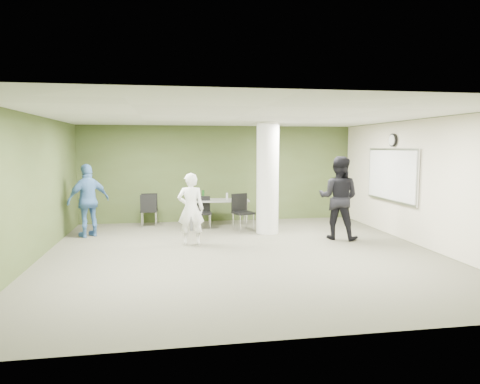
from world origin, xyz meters
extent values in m
plane|color=#504F3F|center=(0.00, 0.00, 0.00)|extent=(8.00, 8.00, 0.00)
plane|color=white|center=(0.00, 0.00, 2.80)|extent=(8.00, 8.00, 0.00)
cube|color=#414D24|center=(0.00, 4.00, 1.40)|extent=(8.00, 2.80, 0.02)
cube|color=#414D24|center=(-4.00, 0.00, 1.40)|extent=(0.02, 8.00, 2.80)
cube|color=beige|center=(4.00, 0.00, 1.40)|extent=(0.02, 8.00, 2.80)
cylinder|color=silver|center=(1.00, 2.00, 1.40)|extent=(0.56, 0.56, 2.80)
cube|color=silver|center=(3.93, 1.20, 1.50)|extent=(0.04, 2.30, 1.30)
cube|color=white|center=(3.91, 1.20, 1.50)|extent=(0.02, 2.20, 1.20)
cylinder|color=black|center=(3.93, 1.20, 2.35)|extent=(0.05, 0.32, 0.32)
cylinder|color=white|center=(3.90, 1.20, 2.35)|extent=(0.02, 0.26, 0.26)
cube|color=gray|center=(-0.06, 3.16, 0.71)|extent=(1.57, 0.73, 0.04)
cylinder|color=silver|center=(-0.77, 2.91, 0.35)|extent=(0.04, 0.04, 0.69)
cylinder|color=silver|center=(0.62, 2.86, 0.35)|extent=(0.04, 0.04, 0.69)
cylinder|color=silver|center=(-0.75, 3.45, 0.35)|extent=(0.04, 0.04, 0.69)
cylinder|color=silver|center=(0.64, 3.40, 0.35)|extent=(0.04, 0.04, 0.69)
cylinder|color=#1A4918|center=(-0.52, 3.41, 0.86)|extent=(0.07, 0.07, 0.25)
cylinder|color=#B2B2B7|center=(0.13, 3.23, 0.82)|extent=(0.06, 0.06, 0.18)
cylinder|color=#4C4C4C|center=(-0.85, 2.67, 0.16)|extent=(0.27, 0.27, 0.32)
cube|color=black|center=(-2.02, 3.40, 0.44)|extent=(0.46, 0.46, 0.05)
cube|color=black|center=(-2.03, 3.20, 0.68)|extent=(0.43, 0.06, 0.44)
cylinder|color=silver|center=(-1.83, 3.58, 0.21)|extent=(0.02, 0.02, 0.42)
cylinder|color=silver|center=(-2.19, 3.59, 0.21)|extent=(0.02, 0.02, 0.42)
cylinder|color=silver|center=(-1.84, 3.21, 0.21)|extent=(0.02, 0.02, 0.42)
cylinder|color=silver|center=(-2.21, 3.22, 0.21)|extent=(0.02, 0.02, 0.42)
cube|color=black|center=(-2.02, 3.65, 0.44)|extent=(0.49, 0.49, 0.05)
cube|color=black|center=(-2.00, 3.44, 0.69)|extent=(0.43, 0.08, 0.44)
cylinder|color=silver|center=(-1.85, 3.85, 0.21)|extent=(0.02, 0.02, 0.42)
cylinder|color=silver|center=(-2.22, 3.82, 0.21)|extent=(0.02, 0.02, 0.42)
cylinder|color=silver|center=(-1.82, 3.48, 0.21)|extent=(0.02, 0.02, 0.42)
cylinder|color=silver|center=(-2.19, 3.45, 0.21)|extent=(0.02, 0.02, 0.42)
cube|color=black|center=(-0.57, 2.82, 0.42)|extent=(0.43, 0.43, 0.05)
cube|color=black|center=(-0.57, 3.01, 0.65)|extent=(0.41, 0.04, 0.42)
cylinder|color=silver|center=(-0.75, 2.64, 0.20)|extent=(0.02, 0.02, 0.40)
cylinder|color=silver|center=(-0.40, 2.64, 0.20)|extent=(0.02, 0.02, 0.40)
cylinder|color=silver|center=(-0.75, 3.00, 0.20)|extent=(0.02, 0.02, 0.40)
cylinder|color=silver|center=(-0.39, 2.99, 0.20)|extent=(0.02, 0.02, 0.40)
cube|color=black|center=(0.44, 2.40, 0.47)|extent=(0.61, 0.61, 0.05)
cube|color=black|center=(0.37, 2.60, 0.72)|extent=(0.44, 0.19, 0.47)
cylinder|color=silver|center=(0.32, 2.15, 0.22)|extent=(0.02, 0.02, 0.45)
cylinder|color=silver|center=(0.70, 2.28, 0.22)|extent=(0.02, 0.02, 0.45)
cylinder|color=silver|center=(0.19, 2.52, 0.22)|extent=(0.02, 0.02, 0.45)
cylinder|color=silver|center=(0.57, 2.65, 0.22)|extent=(0.02, 0.02, 0.45)
imported|color=white|center=(-0.99, 0.98, 0.81)|extent=(0.61, 0.42, 1.61)
imported|color=black|center=(2.50, 1.02, 0.98)|extent=(1.21, 1.14, 1.97)
imported|color=#4470A9|center=(-3.40, 2.26, 0.89)|extent=(1.10, 0.95, 1.78)
camera|label=1|loc=(-1.46, -8.50, 2.18)|focal=32.00mm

